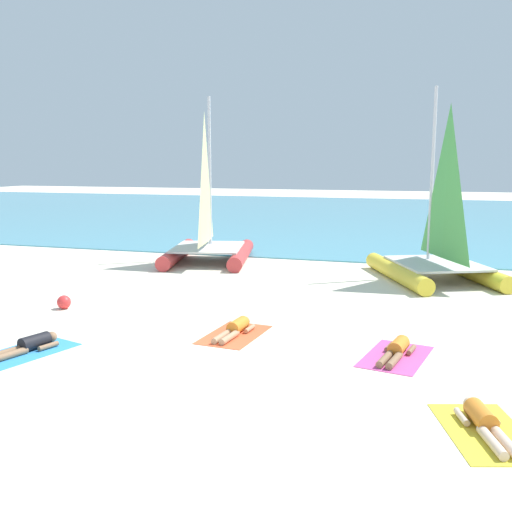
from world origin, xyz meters
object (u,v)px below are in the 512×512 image
at_px(towel_center_left, 234,335).
at_px(sunbather_center_right, 397,349).
at_px(sunbather_leftmost, 29,345).
at_px(towel_rightmost, 485,432).
at_px(towel_center_right, 396,357).
at_px(sailboat_red, 208,238).
at_px(beach_ball, 64,302).
at_px(sunbather_rightmost, 484,422).
at_px(towel_leftmost, 27,352).
at_px(sailboat_yellow, 436,252).
at_px(sunbather_center_left, 236,328).

xyz_separation_m(towel_center_left, sunbather_center_right, (3.53, -0.38, 0.13)).
height_order(sunbather_leftmost, towel_rightmost, sunbather_leftmost).
height_order(towel_center_right, towel_rightmost, same).
xyz_separation_m(sailboat_red, beach_ball, (-0.90, -7.87, -0.75)).
bearing_deg(sunbather_rightmost, towel_center_left, 129.24).
height_order(towel_leftmost, beach_ball, beach_ball).
distance_m(sailboat_red, towel_center_left, 9.70).
xyz_separation_m(towel_rightmost, sunbather_rightmost, (-0.02, 0.06, 0.13)).
height_order(sailboat_yellow, sailboat_red, sailboat_red).
xyz_separation_m(towel_center_left, sunbather_center_left, (0.01, 0.07, 0.13)).
bearing_deg(sunbather_rightmost, towel_center_right, 99.35).
relative_size(sunbather_leftmost, sunbather_rightmost, 1.00).
bearing_deg(towel_rightmost, sailboat_yellow, 93.78).
distance_m(sailboat_red, sunbather_center_right, 11.93).
bearing_deg(towel_center_left, towel_rightmost, -34.30).
bearing_deg(sunbather_center_left, sailboat_yellow, 65.82).
distance_m(sunbather_center_right, towel_rightmost, 3.32).
height_order(towel_leftmost, towel_center_left, same).
relative_size(sailboat_yellow, towel_center_left, 3.25).
bearing_deg(towel_center_left, towel_leftmost, -147.01).
relative_size(towel_leftmost, sunbather_center_left, 1.21).
distance_m(sailboat_red, sunbather_center_left, 9.64).
height_order(towel_center_left, towel_center_right, same).
bearing_deg(sunbather_center_left, towel_center_left, -90.00).
relative_size(towel_leftmost, beach_ball, 5.31).
distance_m(towel_leftmost, sunbather_center_right, 7.42).
bearing_deg(sunbather_rightmost, sailboat_yellow, 76.83).
height_order(towel_center_right, sunbather_center_right, sunbather_center_right).
relative_size(sunbather_center_left, sunbather_rightmost, 1.02).
bearing_deg(sunbather_center_right, towel_leftmost, -153.65).
distance_m(towel_leftmost, sunbather_leftmost, 0.14).
distance_m(sunbather_center_left, towel_center_right, 3.55).
relative_size(towel_rightmost, beach_ball, 5.31).
bearing_deg(towel_rightmost, beach_ball, 156.88).
bearing_deg(towel_leftmost, sunbather_rightmost, -6.46).
xyz_separation_m(towel_leftmost, sunbather_rightmost, (8.55, -0.97, 0.13)).
bearing_deg(sailboat_yellow, towel_center_right, -119.10).
bearing_deg(towel_center_right, sunbather_rightmost, -63.78).
relative_size(towel_leftmost, sunbather_leftmost, 1.23).
relative_size(towel_leftmost, towel_rightmost, 1.00).
bearing_deg(towel_center_left, sailboat_red, 115.20).
bearing_deg(beach_ball, towel_rightmost, -23.12).
xyz_separation_m(sunbather_center_right, towel_rightmost, (1.42, -3.00, -0.13)).
height_order(sailboat_yellow, towel_center_right, sailboat_yellow).
relative_size(sunbather_leftmost, sunbather_center_right, 0.99).
xyz_separation_m(towel_center_right, beach_ball, (-8.54, 1.32, 0.17)).
xyz_separation_m(sailboat_yellow, sunbather_center_left, (-4.22, -7.52, -0.79)).
bearing_deg(sunbather_leftmost, sailboat_yellow, 67.87).
xyz_separation_m(towel_leftmost, sunbather_center_left, (3.62, 2.41, 0.13)).
relative_size(sailboat_yellow, towel_rightmost, 3.25).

